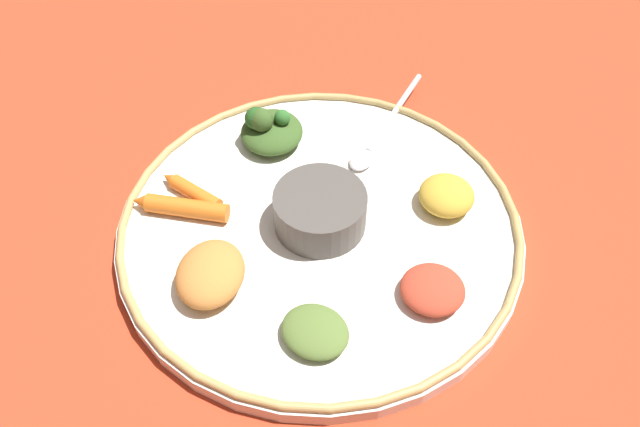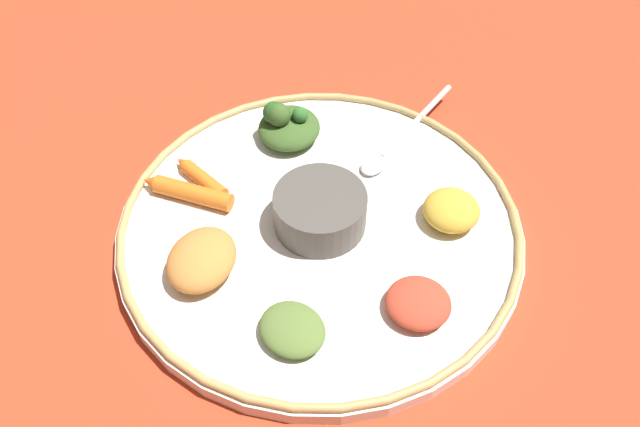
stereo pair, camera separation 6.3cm
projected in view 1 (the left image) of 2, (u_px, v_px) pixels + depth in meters
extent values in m
plane|color=#B7381E|center=(320.00, 233.00, 0.66)|extent=(2.40, 2.40, 0.00)
cylinder|color=white|center=(320.00, 228.00, 0.65)|extent=(0.40, 0.40, 0.02)
torus|color=tan|center=(320.00, 221.00, 0.64)|extent=(0.40, 0.40, 0.01)
cylinder|color=#4C4742|center=(320.00, 210.00, 0.63)|extent=(0.09, 0.09, 0.04)
cylinder|color=maroon|center=(320.00, 199.00, 0.62)|extent=(0.08, 0.08, 0.01)
ellipsoid|color=silver|center=(361.00, 160.00, 0.70)|extent=(0.04, 0.04, 0.01)
cylinder|color=silver|center=(395.00, 112.00, 0.75)|extent=(0.14, 0.07, 0.01)
ellipsoid|color=#385623|center=(272.00, 132.00, 0.71)|extent=(0.10, 0.10, 0.03)
sphere|color=#385623|center=(262.00, 120.00, 0.69)|extent=(0.03, 0.03, 0.03)
sphere|color=#2D6628|center=(282.00, 118.00, 0.70)|extent=(0.02, 0.02, 0.02)
sphere|color=#23511E|center=(256.00, 118.00, 0.70)|extent=(0.02, 0.02, 0.02)
cylinder|color=orange|center=(196.00, 193.00, 0.66)|extent=(0.03, 0.06, 0.02)
cone|color=orange|center=(169.00, 178.00, 0.67)|extent=(0.02, 0.02, 0.01)
cylinder|color=orange|center=(187.00, 208.00, 0.64)|extent=(0.07, 0.07, 0.02)
cone|color=orange|center=(140.00, 201.00, 0.65)|extent=(0.02, 0.02, 0.02)
ellipsoid|color=#C67A38|center=(211.00, 275.00, 0.58)|extent=(0.10, 0.10, 0.03)
ellipsoid|color=#567033|center=(315.00, 331.00, 0.55)|extent=(0.07, 0.07, 0.02)
ellipsoid|color=gold|center=(447.00, 195.00, 0.65)|extent=(0.08, 0.08, 0.03)
ellipsoid|color=#B73D28|center=(433.00, 289.00, 0.58)|extent=(0.08, 0.08, 0.02)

